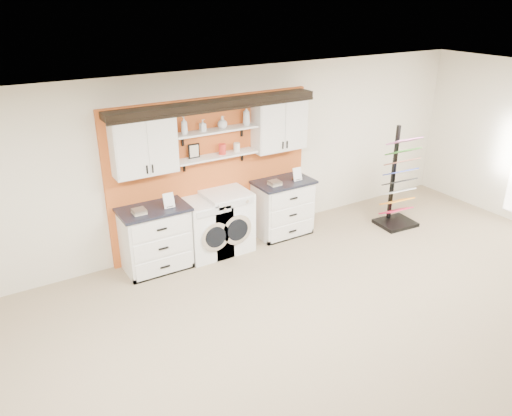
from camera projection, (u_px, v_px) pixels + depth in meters
floor at (386, 390)px, 5.23m from camera, size 10.00×10.00×0.00m
ceiling at (422, 129)px, 4.11m from camera, size 10.00×10.00×0.00m
wall_back at (211, 161)px, 7.80m from camera, size 10.00×0.00×10.00m
accent_panel at (213, 173)px, 7.85m from camera, size 3.40×0.07×2.40m
upper_cabinet_left at (143, 145)px, 6.91m from camera, size 0.90×0.35×0.84m
upper_cabinet_right at (279, 124)px, 7.98m from camera, size 0.90×0.35×0.84m
shelf_lower at (217, 156)px, 7.59m from camera, size 1.32×0.28×0.03m
shelf_upper at (216, 130)px, 7.43m from camera, size 1.32×0.28×0.03m
crown_molding at (215, 104)px, 7.28m from camera, size 3.30×0.41×0.13m
picture_frame at (194, 151)px, 7.41m from camera, size 0.18×0.02×0.22m
canister_red at (222, 149)px, 7.60m from camera, size 0.11×0.11×0.16m
canister_cream at (237, 147)px, 7.72m from camera, size 0.10×0.10×0.14m
base_cabinet_left at (156, 239)px, 7.35m from camera, size 1.00×0.66×0.98m
base_cabinet_right at (283, 207)px, 8.43m from camera, size 0.98×0.66×0.96m
washer at (206, 228)px, 7.74m from camera, size 0.66×0.71×0.92m
dryer at (227, 221)px, 7.91m from camera, size 0.70×0.71×0.98m
sample_rack at (398, 195)px, 8.72m from camera, size 0.68×0.58×1.77m
soap_bottle_a at (184, 125)px, 7.14m from camera, size 0.11×0.11×0.25m
soap_bottle_b at (203, 126)px, 7.29m from camera, size 0.08×0.08×0.18m
soap_bottle_c at (222, 122)px, 7.44m from camera, size 0.21×0.21×0.19m
soap_bottle_d at (246, 116)px, 7.62m from camera, size 0.15×0.15×0.29m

